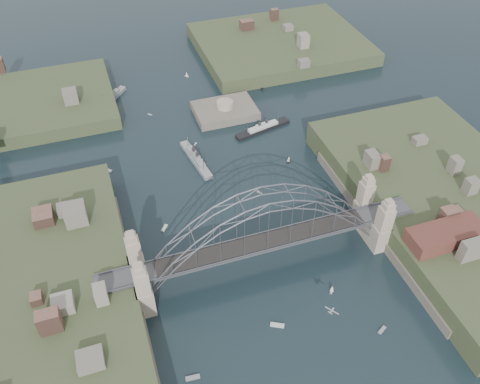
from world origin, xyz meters
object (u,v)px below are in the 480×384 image
at_px(bridge, 263,232).
at_px(ocean_liner, 263,128).
at_px(wharf_shed, 446,235).
at_px(naval_cruiser_near, 196,159).
at_px(fort_island, 225,115).
at_px(naval_cruiser_far, 111,98).

height_order(bridge, ocean_liner, bridge).
bearing_deg(wharf_shed, naval_cruiser_near, 128.96).
relative_size(fort_island, wharf_shed, 1.10).
distance_m(naval_cruiser_near, ocean_liner, 28.27).
bearing_deg(fort_island, ocean_liner, -55.73).
bearing_deg(naval_cruiser_far, bridge, -74.39).
xyz_separation_m(bridge, naval_cruiser_near, (-5.28, 46.95, -11.36)).
distance_m(bridge, ocean_liner, 61.17).
distance_m(wharf_shed, naval_cruiser_far, 127.97).
relative_size(fort_island, ocean_liner, 1.04).
bearing_deg(fort_island, naval_cruiser_near, -126.86).
bearing_deg(bridge, naval_cruiser_far, 105.61).
bearing_deg(bridge, naval_cruiser_near, 96.42).
height_order(bridge, naval_cruiser_near, bridge).
xyz_separation_m(naval_cruiser_far, ocean_liner, (47.40, -36.68, -0.12)).
xyz_separation_m(fort_island, wharf_shed, (32.00, -84.00, 10.34)).
bearing_deg(bridge, wharf_shed, -17.65).
height_order(fort_island, wharf_shed, wharf_shed).
bearing_deg(naval_cruiser_near, naval_cruiser_far, 114.25).
distance_m(bridge, fort_island, 72.14).
bearing_deg(naval_cruiser_far, fort_island, -31.00).
xyz_separation_m(fort_island, naval_cruiser_near, (-17.28, -23.05, 1.30)).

